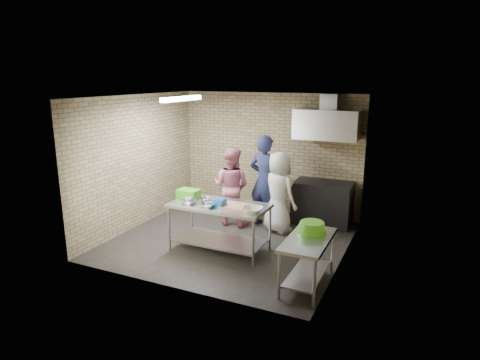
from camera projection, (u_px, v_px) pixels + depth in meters
name	position (u px, v px, depth m)	size (l,w,h in m)	color
floor	(231.00, 240.00, 7.89)	(4.20, 4.20, 0.00)	black
ceiling	(230.00, 96.00, 7.22)	(4.20, 4.20, 0.00)	black
back_wall	(269.00, 153.00, 9.32)	(4.20, 0.06, 2.70)	tan
front_wall	(168.00, 200.00, 5.79)	(4.20, 0.06, 2.70)	tan
left_wall	(138.00, 162.00, 8.41)	(0.06, 4.00, 2.70)	tan
right_wall	(346.00, 183.00, 6.70)	(0.06, 4.00, 2.70)	tan
prep_table	(220.00, 227.00, 7.33)	(1.73, 0.86, 0.86)	silver
side_counter	(307.00, 262.00, 6.10)	(0.60, 1.20, 0.75)	silver
stove	(322.00, 203.00, 8.68)	(1.20, 0.70, 0.90)	black
range_hood	(327.00, 124.00, 8.32)	(1.30, 0.60, 0.60)	silver
hood_duct	(330.00, 101.00, 8.34)	(0.35, 0.30, 0.30)	#A5A8AD
wall_shelf	(343.00, 133.00, 8.41)	(0.80, 0.20, 0.04)	#3F2B19
fluorescent_fixture	(182.00, 99.00, 7.64)	(0.10, 1.25, 0.08)	white
green_crate	(189.00, 194.00, 7.60)	(0.38, 0.29, 0.15)	green
blue_tub	(219.00, 203.00, 7.10)	(0.19, 0.19, 0.12)	blue
cutting_board	(237.00, 206.00, 7.06)	(0.53, 0.40, 0.03)	tan
mixing_bowl_a	(189.00, 202.00, 7.24)	(0.27, 0.27, 0.07)	silver
mixing_bowl_b	(206.00, 200.00, 7.38)	(0.21, 0.21, 0.06)	silver
mixing_bowl_c	(208.00, 205.00, 7.07)	(0.25, 0.25, 0.06)	silver
ceramic_bowl	(253.00, 210.00, 6.80)	(0.33, 0.33, 0.08)	beige
green_basin	(312.00, 227.00, 6.21)	(0.46, 0.46, 0.17)	#59C626
bottle_red	(331.00, 127.00, 8.48)	(0.07, 0.07, 0.18)	#B22619
bottle_green	(351.00, 129.00, 8.32)	(0.06, 0.06, 0.15)	green
man_navy	(265.00, 181.00, 8.45)	(0.70, 0.46, 1.91)	#151A36
woman_pink	(231.00, 187.00, 8.56)	(0.79, 0.62, 1.63)	#C2667B
woman_white	(279.00, 192.00, 8.16)	(0.79, 0.52, 1.63)	silver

